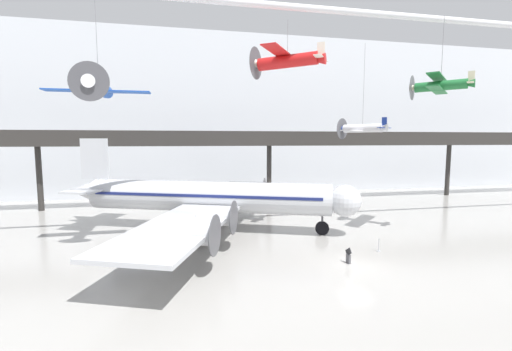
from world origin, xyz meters
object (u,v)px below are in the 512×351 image
airliner_silver_main (207,197)px  suspended_plane_white_twin (362,128)px  suspended_plane_green_biplane (440,85)px  suspended_plane_red_highwing (288,61)px  suspended_plane_blue_trainer (99,88)px  stanchion_barrier (379,247)px  info_sign_pedestal (348,257)px

airliner_silver_main → suspended_plane_white_twin: 19.76m
suspended_plane_green_biplane → suspended_plane_red_highwing: bearing=30.1°
suspended_plane_red_highwing → suspended_plane_blue_trainer: (-16.23, -2.22, -3.33)m
airliner_silver_main → stanchion_barrier: (13.30, -9.75, -3.00)m
suspended_plane_white_twin → suspended_plane_red_highwing: size_ratio=1.36×
suspended_plane_white_twin → airliner_silver_main: bearing=63.3°
suspended_plane_green_biplane → info_sign_pedestal: (-11.41, -5.32, -13.60)m
suspended_plane_red_highwing → suspended_plane_green_biplane: (13.38, -3.98, -2.44)m
suspended_plane_blue_trainer → suspended_plane_green_biplane: (29.61, -1.76, 0.88)m
airliner_silver_main → suspended_plane_red_highwing: suspended_plane_red_highwing is taller
airliner_silver_main → suspended_plane_green_biplane: size_ratio=4.65×
suspended_plane_green_biplane → info_sign_pedestal: bearing=71.7°
suspended_plane_white_twin → suspended_plane_green_biplane: bearing=162.4°
stanchion_barrier → info_sign_pedestal: (-3.72, -2.03, 0.13)m
suspended_plane_white_twin → info_sign_pedestal: size_ratio=8.73×
suspended_plane_white_twin → suspended_plane_green_biplane: suspended_plane_green_biplane is taller
airliner_silver_main → info_sign_pedestal: airliner_silver_main is taller
airliner_silver_main → suspended_plane_red_highwing: (7.60, -2.49, 13.18)m
suspended_plane_red_highwing → suspended_plane_green_biplane: bearing=-162.1°
suspended_plane_green_biplane → suspended_plane_white_twin: bearing=-26.5°
suspended_plane_white_twin → suspended_plane_green_biplane: 10.01m
stanchion_barrier → info_sign_pedestal: info_sign_pedestal is taller
info_sign_pedestal → airliner_silver_main: bearing=122.0°
suspended_plane_green_biplane → stanchion_barrier: 16.08m
suspended_plane_white_twin → suspended_plane_red_highwing: (-10.69, -4.95, 6.10)m
suspended_plane_green_biplane → airliner_silver_main: bearing=29.6°
suspended_plane_blue_trainer → suspended_plane_green_biplane: bearing=86.7°
suspended_plane_red_highwing → suspended_plane_green_biplane: suspended_plane_red_highwing is taller
suspended_plane_red_highwing → suspended_plane_blue_trainer: 16.71m
suspended_plane_red_highwing → info_sign_pedestal: bearing=136.5°
suspended_plane_white_twin → suspended_plane_red_highwing: suspended_plane_red_highwing is taller
suspended_plane_blue_trainer → airliner_silver_main: bearing=118.7°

